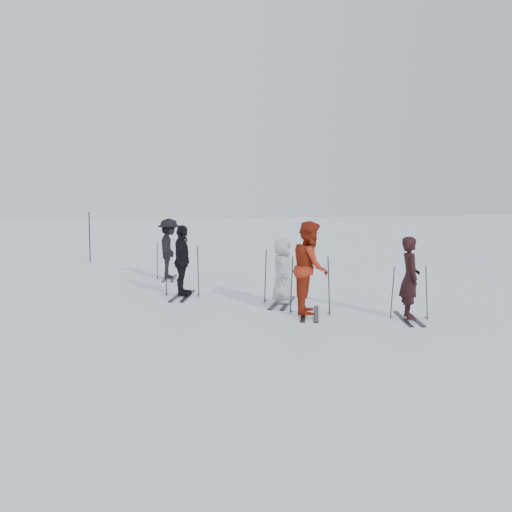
% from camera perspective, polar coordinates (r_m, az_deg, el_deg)
% --- Properties ---
extents(ground, '(120.00, 120.00, 0.00)m').
position_cam_1_polar(ground, '(13.67, 1.19, -4.58)').
color(ground, silver).
rests_on(ground, ground).
extents(skier_near_dark, '(0.57, 0.70, 1.66)m').
position_cam_1_polar(skier_near_dark, '(11.96, 15.13, -2.23)').
color(skier_near_dark, black).
rests_on(skier_near_dark, ground).
extents(skier_red, '(1.05, 1.16, 1.96)m').
position_cam_1_polar(skier_red, '(12.08, 5.45, -1.27)').
color(skier_red, maroon).
rests_on(skier_red, ground).
extents(skier_grey, '(0.77, 0.88, 1.51)m').
position_cam_1_polar(skier_grey, '(13.33, 2.65, -1.57)').
color(skier_grey, '#A7AEB1').
rests_on(skier_grey, ground).
extents(skier_uphill_left, '(0.76, 1.12, 1.77)m').
position_cam_1_polar(skier_uphill_left, '(14.38, -7.40, -0.55)').
color(skier_uphill_left, black).
rests_on(skier_uphill_left, ground).
extents(skier_uphill_far, '(0.92, 1.30, 1.82)m').
position_cam_1_polar(skier_uphill_far, '(17.64, -8.68, 0.68)').
color(skier_uphill_far, black).
rests_on(skier_uphill_far, ground).
extents(skis_near_dark, '(1.72, 1.26, 1.13)m').
position_cam_1_polar(skis_near_dark, '(12.00, 15.10, -3.50)').
color(skis_near_dark, black).
rests_on(skis_near_dark, ground).
extents(skis_red, '(1.98, 1.54, 1.28)m').
position_cam_1_polar(skis_red, '(12.13, 5.44, -2.85)').
color(skis_red, black).
rests_on(skis_red, ground).
extents(skis_grey, '(2.04, 1.70, 1.32)m').
position_cam_1_polar(skis_grey, '(13.34, 2.65, -1.97)').
color(skis_grey, black).
rests_on(skis_grey, ground).
extents(skis_uphill_left, '(2.02, 1.51, 1.32)m').
position_cam_1_polar(skis_uphill_left, '(14.41, -7.39, -1.44)').
color(skis_uphill_left, black).
rests_on(skis_uphill_left, ground).
extents(skis_uphill_far, '(1.78, 1.20, 1.19)m').
position_cam_1_polar(skis_uphill_far, '(17.67, -8.67, -0.35)').
color(skis_uphill_far, black).
rests_on(skis_uphill_far, ground).
extents(piste_marker, '(0.05, 0.05, 1.95)m').
position_cam_1_polar(piste_marker, '(22.99, -16.31, 1.83)').
color(piste_marker, black).
rests_on(piste_marker, ground).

